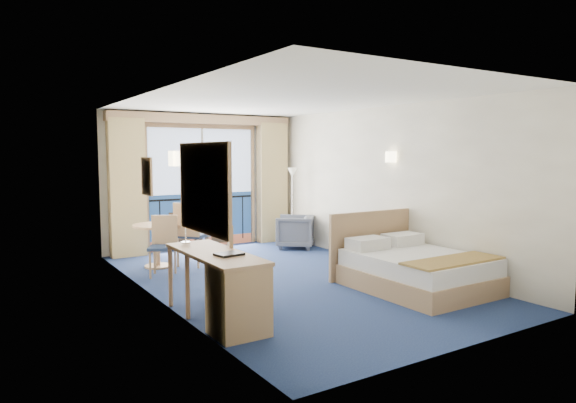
% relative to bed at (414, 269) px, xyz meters
% --- Properties ---
extents(floor, '(6.50, 6.50, 0.00)m').
position_rel_bed_xyz_m(floor, '(-1.24, 1.39, -0.29)').
color(floor, navy).
rests_on(floor, ground).
extents(room_walls, '(4.04, 6.54, 2.72)m').
position_rel_bed_xyz_m(room_walls, '(-1.24, 1.39, 1.49)').
color(room_walls, beige).
rests_on(room_walls, ground).
extents(balcony_door, '(2.36, 0.03, 2.52)m').
position_rel_bed_xyz_m(balcony_door, '(-1.25, 4.61, 0.86)').
color(balcony_door, navy).
rests_on(balcony_door, room_walls).
extents(curtain_left, '(0.65, 0.22, 2.55)m').
position_rel_bed_xyz_m(curtain_left, '(-2.79, 4.46, 0.99)').
color(curtain_left, tan).
rests_on(curtain_left, room_walls).
extents(curtain_right, '(0.65, 0.22, 2.55)m').
position_rel_bed_xyz_m(curtain_right, '(0.31, 4.46, 0.99)').
color(curtain_right, tan).
rests_on(curtain_right, room_walls).
extents(pelmet, '(3.80, 0.25, 0.18)m').
position_rel_bed_xyz_m(pelmet, '(-1.24, 4.49, 2.29)').
color(pelmet, '#A87A5B').
rests_on(pelmet, room_walls).
extents(mirror, '(0.05, 1.25, 0.95)m').
position_rel_bed_xyz_m(mirror, '(-3.21, -0.11, 1.26)').
color(mirror, '#A87A5B').
rests_on(mirror, room_walls).
extents(wall_print, '(0.04, 0.42, 0.52)m').
position_rel_bed_xyz_m(wall_print, '(-3.21, 1.84, 1.31)').
color(wall_print, '#A87A5B').
rests_on(wall_print, room_walls).
extents(sconce_left, '(0.18, 0.18, 0.18)m').
position_rel_bed_xyz_m(sconce_left, '(-3.18, 0.79, 1.56)').
color(sconce_left, '#FFECB2').
rests_on(sconce_left, room_walls).
extents(sconce_right, '(0.18, 0.18, 0.18)m').
position_rel_bed_xyz_m(sconce_right, '(0.70, 1.24, 1.56)').
color(sconce_right, '#FFECB2').
rests_on(sconce_right, room_walls).
extents(bed, '(1.62, 1.93, 1.02)m').
position_rel_bed_xyz_m(bed, '(0.00, 0.00, 0.00)').
color(bed, '#A87A5B').
rests_on(bed, ground).
extents(nightstand, '(0.47, 0.44, 0.61)m').
position_rel_bed_xyz_m(nightstand, '(0.51, 1.27, 0.02)').
color(nightstand, tan).
rests_on(nightstand, ground).
extents(phone, '(0.21, 0.17, 0.09)m').
position_rel_bed_xyz_m(phone, '(0.52, 1.27, 0.37)').
color(phone, beige).
rests_on(phone, nightstand).
extents(armchair, '(1.01, 1.01, 0.66)m').
position_rel_bed_xyz_m(armchair, '(0.29, 3.52, 0.05)').
color(armchair, '#4D535E').
rests_on(armchair, ground).
extents(floor_lamp, '(0.22, 0.22, 1.61)m').
position_rel_bed_xyz_m(floor_lamp, '(0.42, 3.83, 0.94)').
color(floor_lamp, silver).
rests_on(floor_lamp, ground).
extents(desk, '(0.58, 1.69, 0.79)m').
position_rel_bed_xyz_m(desk, '(-2.94, -0.21, 0.15)').
color(desk, '#A87A5B').
rests_on(desk, ground).
extents(desk_chair, '(0.60, 0.59, 1.06)m').
position_rel_bed_xyz_m(desk_chair, '(-2.48, 0.52, 0.31)').
color(desk_chair, '#21304E').
rests_on(desk_chair, ground).
extents(folder, '(0.31, 0.25, 0.03)m').
position_rel_bed_xyz_m(folder, '(-2.89, -0.01, 0.52)').
color(folder, black).
rests_on(folder, desk).
extents(desk_lamp, '(0.11, 0.11, 0.43)m').
position_rel_bed_xyz_m(desk_lamp, '(-3.05, 0.87, 0.83)').
color(desk_lamp, silver).
rests_on(desk_lamp, desk).
extents(round_table, '(0.81, 0.81, 0.73)m').
position_rel_bed_xyz_m(round_table, '(-2.62, 3.30, 0.26)').
color(round_table, '#A87A5B').
rests_on(round_table, ground).
extents(table_chair_a, '(0.67, 0.67, 1.09)m').
position_rel_bed_xyz_m(table_chair_a, '(-2.14, 3.04, 0.33)').
color(table_chair_a, '#21304E').
rests_on(table_chair_a, ground).
extents(table_chair_b, '(0.55, 0.55, 0.94)m').
position_rel_bed_xyz_m(table_chair_b, '(-2.72, 2.69, 0.24)').
color(table_chair_b, '#21304E').
rests_on(table_chair_b, ground).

